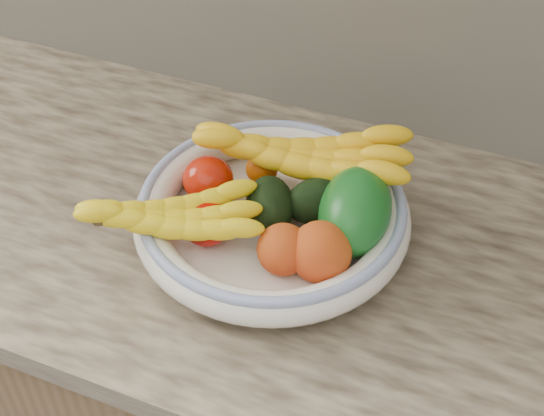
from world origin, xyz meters
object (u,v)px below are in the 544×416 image
Objects in this scene: fruit_bowl at (272,214)px; banana_bunch_front at (171,220)px; banana_bunch_back at (301,160)px; green_mango at (355,211)px.

fruit_bowl is 0.15m from banana_bunch_front.
fruit_bowl is at bearing 12.01° from banana_bunch_front.
banana_bunch_front is (-0.12, -0.18, -0.01)m from banana_bunch_back.
banana_bunch_back is 0.21m from banana_bunch_front.
green_mango reaches higher than fruit_bowl.
banana_bunch_front is (-0.11, -0.10, 0.03)m from fruit_bowl.
green_mango is at bearing -1.61° from banana_bunch_front.
banana_bunch_back is at bearing 82.11° from fruit_bowl.
banana_bunch_front reaches higher than fruit_bowl.
banana_bunch_back reaches higher than banana_bunch_front.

